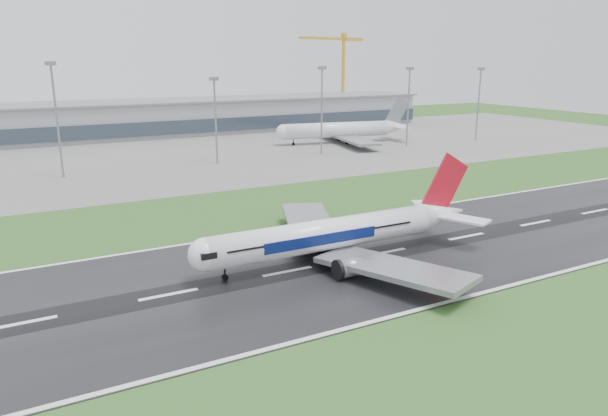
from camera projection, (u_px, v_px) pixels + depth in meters
ground at (466, 237)px, 110.60m from camera, size 520.00×520.00×0.00m
runway at (466, 237)px, 110.58m from camera, size 400.00×45.00×0.10m
apron at (237, 149)px, 217.06m from camera, size 400.00×130.00×0.08m
terminal at (191, 117)px, 266.22m from camera, size 240.00×36.00×15.00m
main_airliner at (343, 214)px, 96.53m from camera, size 55.73×53.09×16.40m
parked_airliner at (342, 122)px, 231.95m from camera, size 69.30×65.92×17.72m
tower_crane at (343, 77)px, 317.97m from camera, size 48.37×14.23×48.17m
floodmast_1 at (57, 123)px, 161.79m from camera, size 0.64×0.64×32.57m
floodmast_2 at (216, 123)px, 184.49m from camera, size 0.64×0.64×27.51m
floodmast_3 at (322, 113)px, 202.59m from camera, size 0.64×0.64×30.71m
floodmast_4 at (408, 109)px, 220.75m from camera, size 0.64×0.64×30.16m
floodmast_5 at (478, 106)px, 238.06m from camera, size 0.64×0.64×29.76m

